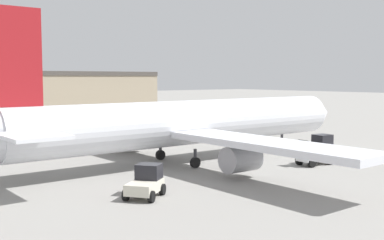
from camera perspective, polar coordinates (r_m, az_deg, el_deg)
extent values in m
plane|color=gray|center=(43.75, 0.00, -4.95)|extent=(400.00, 400.00, 0.00)
cylinder|color=silver|center=(43.28, 0.00, -0.26)|extent=(33.92, 4.01, 3.95)
cone|color=silver|center=(56.67, 14.84, 0.82)|extent=(3.17, 3.88, 3.87)
cube|color=silver|center=(51.20, -8.93, -0.28)|extent=(4.08, 17.32, 0.50)
cube|color=silver|center=(34.45, 8.85, -2.84)|extent=(4.08, 17.32, 0.50)
cylinder|color=#939399|center=(49.12, -7.41, -2.12)|extent=(2.87, 2.00, 2.00)
cylinder|color=#939399|center=(36.45, 5.81, -4.60)|extent=(2.87, 2.00, 2.00)
cube|color=maroon|center=(35.40, -21.11, 7.02)|extent=(4.83, 0.37, 6.90)
cube|color=silver|center=(31.46, -18.44, -1.79)|extent=(3.57, 4.75, 0.24)
cylinder|color=#38383D|center=(52.03, 10.59, -2.54)|extent=(0.28, 0.28, 1.61)
cylinder|color=black|center=(52.09, 10.59, -3.03)|extent=(0.70, 0.35, 0.70)
cylinder|color=#38383D|center=(40.60, 0.38, -4.57)|extent=(0.28, 0.28, 1.61)
cylinder|color=black|center=(40.66, 0.38, -5.07)|extent=(0.90, 0.35, 0.90)
cylinder|color=#38383D|center=(44.66, -3.76, -3.70)|extent=(0.28, 0.28, 1.61)
cylinder|color=black|center=(44.72, -3.76, -4.15)|extent=(0.90, 0.35, 0.90)
cylinder|color=#1E2338|center=(49.36, 15.73, -3.50)|extent=(0.28, 0.28, 0.83)
cylinder|color=orange|center=(49.26, 15.75, -2.65)|extent=(0.38, 0.38, 0.66)
sphere|color=tan|center=(49.20, 15.76, -2.13)|extent=(0.24, 0.24, 0.24)
cube|color=beige|center=(30.84, -5.64, -7.87)|extent=(3.31, 3.04, 0.69)
cube|color=black|center=(31.40, -5.12, -6.08)|extent=(1.91, 1.97, 0.98)
cylinder|color=black|center=(31.55, -3.53, -8.20)|extent=(0.75, 0.65, 0.72)
cylinder|color=black|center=(32.14, -6.39, -7.98)|extent=(0.75, 0.65, 0.72)
cylinder|color=black|center=(29.72, -4.82, -9.04)|extent=(0.75, 0.65, 0.72)
cylinder|color=black|center=(30.34, -7.84, -8.78)|extent=(0.75, 0.65, 0.72)
cube|color=silver|center=(43.34, 14.36, -4.04)|extent=(3.36, 1.68, 0.90)
cube|color=black|center=(43.87, 15.19, -2.51)|extent=(1.53, 1.40, 1.29)
cube|color=#333333|center=(42.76, 13.87, -2.73)|extent=(2.10, 1.16, 0.78)
cylinder|color=black|center=(43.81, 16.05, -4.58)|extent=(0.84, 0.34, 0.82)
cylinder|color=black|center=(44.73, 14.64, -4.36)|extent=(0.84, 0.34, 0.82)
cylinder|color=black|center=(42.10, 14.05, -4.92)|extent=(0.84, 0.34, 0.82)
cylinder|color=black|center=(43.05, 12.62, -4.68)|extent=(0.84, 0.34, 0.82)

